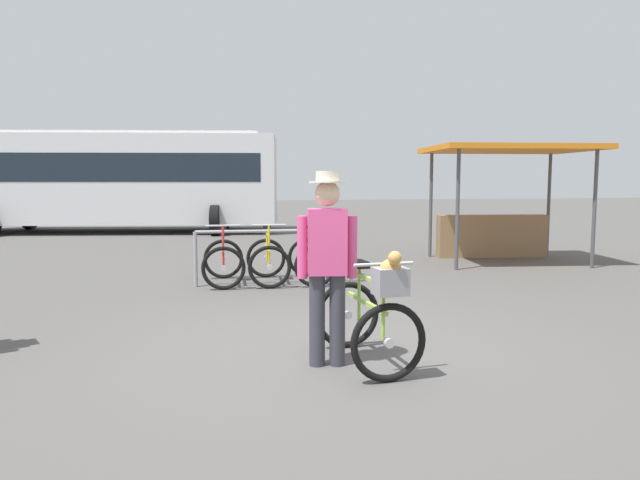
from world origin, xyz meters
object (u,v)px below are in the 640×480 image
Objects in this scene: market_stall at (501,192)px; bus_distant at (115,176)px; person_with_featured_bike at (327,260)px; racked_bike_yellow at (268,260)px; featured_bicycle at (371,313)px; racked_bike_blue at (311,259)px; racked_bike_red at (223,261)px.

bus_distant is at bearing 136.13° from market_stall.
racked_bike_yellow is at bearing 90.35° from person_with_featured_bike.
person_with_featured_bike is (-0.36, 0.15, 0.46)m from featured_bicycle.
market_stall is at bearing 21.91° from racked_bike_blue.
person_with_featured_bike is at bearing -75.71° from bus_distant.
person_with_featured_bike reaches higher than racked_bike_red.
racked_bike_blue is 10.94m from bus_distant.
racked_bike_blue is 0.67× the size of person_with_featured_bike.
bus_distant reaches higher than racked_bike_red.
featured_bicycle is 0.71× the size of person_with_featured_bike.
racked_bike_blue is at bearing -158.09° from market_stall.
racked_bike_blue is 4.28m from person_with_featured_bike.
racked_bike_yellow is at bearing 95.07° from featured_bicycle.
featured_bicycle is 14.90m from bus_distant.
market_stall is (4.61, 6.06, 0.91)m from featured_bicycle.
racked_bike_blue is 0.94× the size of featured_bicycle.
market_stall is (4.30, 1.73, 1.03)m from racked_bike_blue.
person_with_featured_bike is at bearing 157.86° from featured_bicycle.
featured_bicycle is 7.67m from market_stall.
racked_bike_red is 0.33× the size of market_stall.
racked_bike_red is 4.37m from person_with_featured_bike.
racked_bike_yellow is at bearing -70.17° from bus_distant.
racked_bike_blue is at bearing -66.77° from bus_distant.
racked_bike_blue is (0.70, -0.04, 0.00)m from racked_bike_yellow.
featured_bicycle is 0.36× the size of market_stall.
racked_bike_red is at bearing 176.67° from racked_bike_yellow.
racked_bike_yellow is at bearing -3.33° from racked_bike_red.
racked_bike_red is at bearing -73.76° from bus_distant.
person_with_featured_bike reaches higher than racked_bike_yellow.
market_stall reaches higher than racked_bike_yellow.
bus_distant is (-3.97, 14.30, 1.25)m from featured_bicycle.
person_with_featured_bike is 14.63m from bus_distant.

